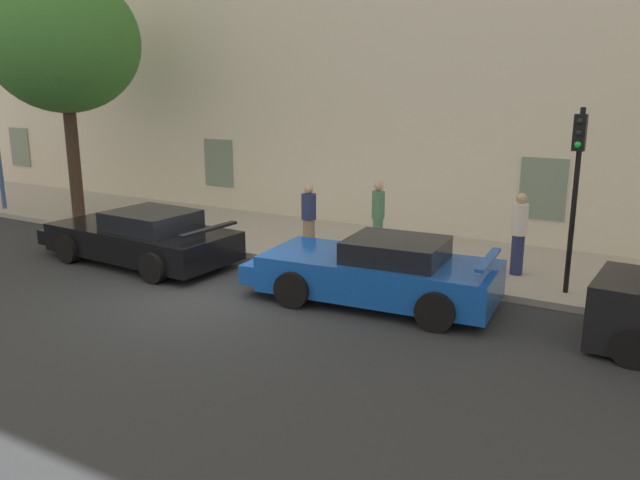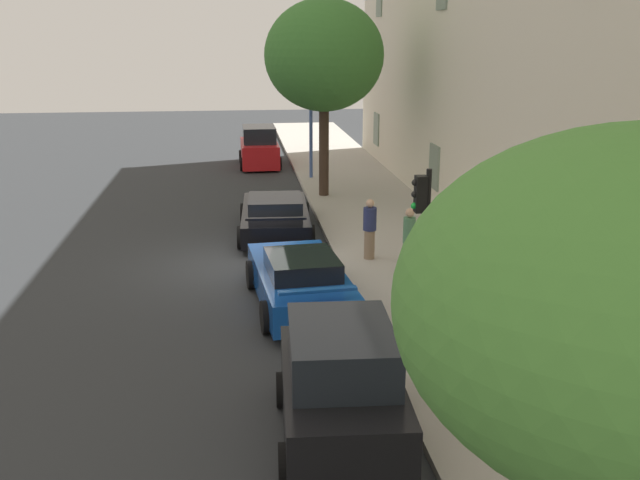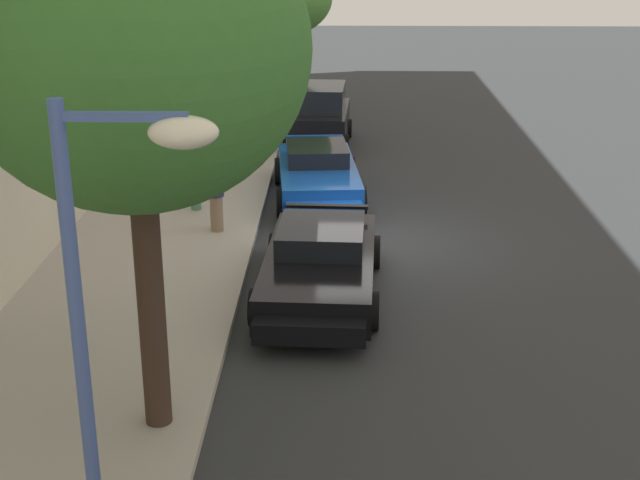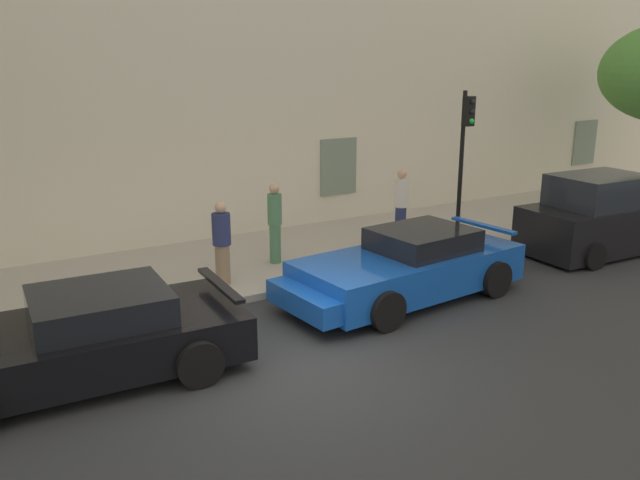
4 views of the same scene
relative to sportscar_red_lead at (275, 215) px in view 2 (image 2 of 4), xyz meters
The scene contains 13 objects.
ground_plane 3.26m from the sportscar_red_lead, 20.61° to the right, with size 80.00×80.00×0.00m, color #2B2D30.
sidewalk 4.66m from the sportscar_red_lead, 49.62° to the left, with size 60.00×4.13×0.14m, color #A8A399.
building_facade 10.30m from the sportscar_red_lead, 69.26° to the left, with size 37.59×5.17×12.80m.
sportscar_red_lead is the anchor object (origin of this frame).
sportscar_yellow_flank 6.00m from the sportscar_red_lead, ahead, with size 4.95×2.39×1.29m.
hatchback_parked 11.68m from the sportscar_red_lead, behind, with size 3.59×1.89×1.86m.
hatchback_distant 11.73m from the sportscar_red_lead, ahead, with size 3.60×2.06×1.84m.
tree_midblock 6.85m from the sportscar_red_lead, 155.43° to the left, with size 4.27×4.27×7.05m.
traffic_light 9.68m from the sportscar_red_lead, 13.02° to the left, with size 0.22×0.36×3.55m.
street_lamp 8.77m from the sportscar_red_lead, 169.09° to the left, with size 0.44×1.42×5.15m.
pedestrian_admiring 5.70m from the sportscar_red_lead, 32.22° to the left, with size 0.41×0.41×1.73m.
pedestrian_strolling 8.63m from the sportscar_red_lead, 19.99° to the left, with size 0.45×0.45×1.76m.
pedestrian_bystander 4.06m from the sportscar_red_lead, 35.18° to the left, with size 0.47×0.47×1.64m.
Camera 2 is at (18.19, -0.05, 5.97)m, focal length 39.74 mm.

